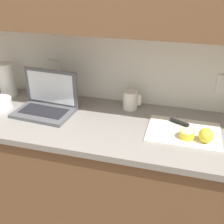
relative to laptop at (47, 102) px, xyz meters
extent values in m
cube|color=white|center=(0.26, 0.30, 0.30)|extent=(5.20, 0.06, 2.60)
cube|color=white|center=(-0.06, 0.26, 0.12)|extent=(0.09, 0.01, 0.12)
cube|color=white|center=(1.01, 0.26, 0.12)|extent=(0.09, 0.01, 0.12)
cube|color=brown|center=(0.26, -0.04, -0.55)|extent=(2.50, 0.57, 0.90)
cube|color=gray|center=(0.26, -0.04, -0.08)|extent=(2.58, 0.61, 0.03)
cube|color=#515156|center=(0.00, -0.04, -0.05)|extent=(0.35, 0.26, 0.02)
cube|color=black|center=(0.00, -0.04, -0.04)|extent=(0.29, 0.15, 0.00)
cube|color=#515156|center=(0.00, 0.07, 0.07)|extent=(0.35, 0.04, 0.23)
cube|color=white|center=(0.00, 0.06, 0.07)|extent=(0.30, 0.03, 0.19)
cube|color=silver|center=(0.82, -0.03, -0.05)|extent=(0.38, 0.28, 0.01)
cube|color=silver|center=(0.91, -0.02, -0.05)|extent=(0.16, 0.10, 0.00)
cylinder|color=black|center=(0.79, 0.04, -0.04)|extent=(0.11, 0.07, 0.02)
cylinder|color=yellow|center=(0.83, -0.09, -0.03)|extent=(0.08, 0.08, 0.04)
cylinder|color=#F4EAA3|center=(0.83, -0.09, -0.01)|extent=(0.07, 0.07, 0.00)
sphere|color=yellow|center=(0.92, -0.10, -0.01)|extent=(0.07, 0.07, 0.07)
cylinder|color=silver|center=(0.48, 0.17, 0.00)|extent=(0.09, 0.09, 0.11)
cube|color=silver|center=(0.54, 0.17, 0.00)|extent=(0.02, 0.01, 0.06)
cylinder|color=white|center=(-0.36, 0.15, 0.05)|extent=(0.11, 0.11, 0.23)
camera|label=1|loc=(0.79, -1.36, 0.74)|focal=45.00mm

